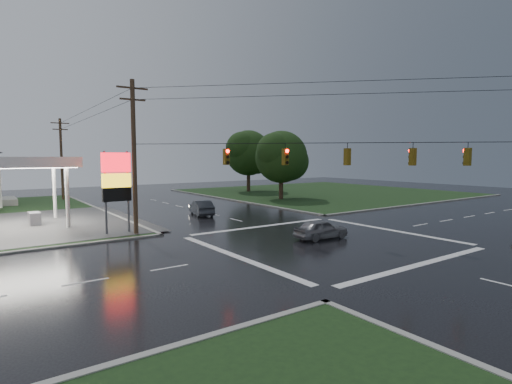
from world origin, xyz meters
TOP-DOWN VIEW (x-y plane):
  - ground at (0.00, 0.00)m, footprint 120.00×120.00m
  - grass_ne at (26.00, 26.00)m, footprint 36.00×36.00m
  - pylon_sign at (-10.50, 10.50)m, footprint 2.00×0.35m
  - utility_pole_nw at (-9.50, 9.50)m, footprint 2.20×0.32m
  - utility_pole_n at (-9.50, 38.00)m, footprint 2.20×0.32m
  - traffic_signals at (0.02, -0.02)m, footprint 26.87×26.87m
  - tree_ne_near at (14.14, 21.99)m, footprint 7.99×6.80m
  - tree_ne_far at (17.15, 33.99)m, footprint 8.46×7.20m
  - car_north at (-1.15, 15.40)m, footprint 2.48×4.58m
  - car_crossing at (0.34, 0.73)m, footprint 4.03×1.85m

SIDE VIEW (x-z plane):
  - ground at x=0.00m, z-range 0.00..0.00m
  - grass_ne at x=26.00m, z-range 0.00..0.08m
  - car_crossing at x=0.34m, z-range 0.00..1.34m
  - car_north at x=-1.15m, z-range 0.00..1.43m
  - pylon_sign at x=-10.50m, z-range 1.01..7.01m
  - utility_pole_n at x=-9.50m, z-range 0.22..10.72m
  - tree_ne_near at x=14.14m, z-range 1.07..10.05m
  - utility_pole_nw at x=-9.50m, z-range 0.22..11.22m
  - tree_ne_far at x=17.15m, z-range 1.28..11.08m
  - traffic_signals at x=0.02m, z-range 5.75..7.22m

